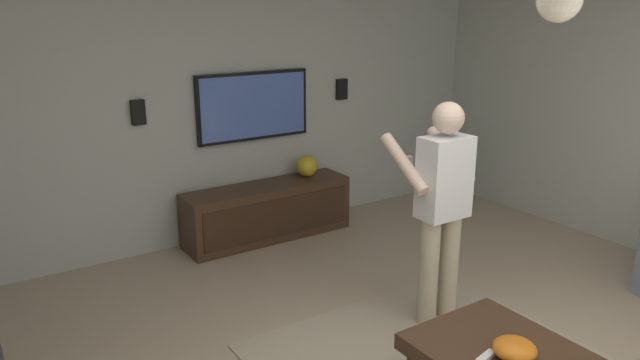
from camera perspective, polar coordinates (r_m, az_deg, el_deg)
name	(u,v)px	position (r m, az deg, el deg)	size (l,w,h in m)	color
wall_back_tv	(217,104)	(5.83, -9.86, 7.23)	(0.10, 6.46, 2.69)	#B2B7AD
media_console	(268,211)	(5.95, -5.03, -3.04)	(0.45, 1.70, 0.55)	#422B1C
tv	(254,106)	(5.90, -6.41, 7.08)	(0.05, 1.19, 0.67)	black
person_standing	(441,201)	(4.28, 11.60, -1.97)	(0.54, 0.54, 1.64)	#C6B793
potted_plant_short	(448,163)	(7.16, 12.18, 1.57)	(0.35, 0.25, 0.75)	#B7B2A8
bowl	(515,349)	(3.54, 18.22, -15.19)	(0.24, 0.24, 0.11)	orange
remote_white	(486,357)	(3.51, 15.69, -16.06)	(0.15, 0.04, 0.02)	white
vase_round	(307,166)	(6.12, -1.26, 1.36)	(0.22, 0.22, 0.22)	gold
wall_speaker_left	(342,89)	(6.45, 2.09, 8.73)	(0.06, 0.12, 0.22)	black
wall_speaker_right	(138,112)	(5.49, -17.10, 6.25)	(0.06, 0.12, 0.22)	black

